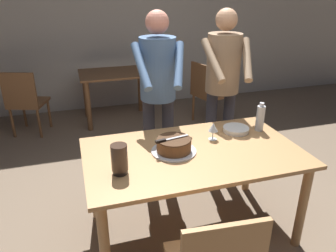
% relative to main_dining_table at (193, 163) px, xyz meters
% --- Properties ---
extents(ground_plane, '(14.00, 14.00, 0.00)m').
position_rel_main_dining_table_xyz_m(ground_plane, '(0.00, 0.00, -0.65)').
color(ground_plane, '#7A6651').
extents(back_wall, '(10.00, 0.12, 2.70)m').
position_rel_main_dining_table_xyz_m(back_wall, '(0.00, 3.32, 0.70)').
color(back_wall, '#BCB7AD').
rests_on(back_wall, ground_plane).
extents(main_dining_table, '(1.63, 0.95, 0.75)m').
position_rel_main_dining_table_xyz_m(main_dining_table, '(0.00, 0.00, 0.00)').
color(main_dining_table, tan).
rests_on(main_dining_table, ground_plane).
extents(cake_on_platter, '(0.34, 0.34, 0.11)m').
position_rel_main_dining_table_xyz_m(cake_on_platter, '(-0.15, 0.03, 0.15)').
color(cake_on_platter, silver).
rests_on(cake_on_platter, main_dining_table).
extents(cake_knife, '(0.27, 0.07, 0.02)m').
position_rel_main_dining_table_xyz_m(cake_knife, '(-0.22, 0.02, 0.22)').
color(cake_knife, silver).
rests_on(cake_knife, cake_on_platter).
extents(plate_stack, '(0.22, 0.22, 0.04)m').
position_rel_main_dining_table_xyz_m(plate_stack, '(0.48, 0.23, 0.12)').
color(plate_stack, white).
rests_on(plate_stack, main_dining_table).
extents(wine_glass_near, '(0.08, 0.08, 0.14)m').
position_rel_main_dining_table_xyz_m(wine_glass_near, '(0.22, 0.14, 0.21)').
color(wine_glass_near, silver).
rests_on(wine_glass_near, main_dining_table).
extents(water_bottle, '(0.07, 0.07, 0.25)m').
position_rel_main_dining_table_xyz_m(water_bottle, '(0.68, 0.20, 0.22)').
color(water_bottle, silver).
rests_on(water_bottle, main_dining_table).
extents(hurricane_lamp, '(0.11, 0.11, 0.21)m').
position_rel_main_dining_table_xyz_m(hurricane_lamp, '(-0.58, -0.15, 0.21)').
color(hurricane_lamp, black).
rests_on(hurricane_lamp, main_dining_table).
extents(person_cutting_cake, '(0.46, 0.57, 1.72)m').
position_rel_main_dining_table_xyz_m(person_cutting_cake, '(-0.08, 0.69, 0.43)').
color(person_cutting_cake, '#2D2D38').
rests_on(person_cutting_cake, ground_plane).
extents(person_standing_beside, '(0.46, 0.57, 1.72)m').
position_rel_main_dining_table_xyz_m(person_standing_beside, '(0.57, 0.72, 0.43)').
color(person_standing_beside, '#2D2D38').
rests_on(person_standing_beside, ground_plane).
extents(background_table, '(1.00, 0.70, 0.74)m').
position_rel_main_dining_table_xyz_m(background_table, '(-0.22, 2.62, -0.07)').
color(background_table, brown).
rests_on(background_table, ground_plane).
extents(background_chair_0, '(0.54, 0.54, 0.90)m').
position_rel_main_dining_table_xyz_m(background_chair_0, '(1.04, 2.12, -0.16)').
color(background_chair_0, brown).
rests_on(background_chair_0, ground_plane).
extents(background_chair_1, '(0.56, 0.56, 0.90)m').
position_rel_main_dining_table_xyz_m(background_chair_1, '(-1.44, 2.44, -0.16)').
color(background_chair_1, brown).
rests_on(background_chair_1, ground_plane).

